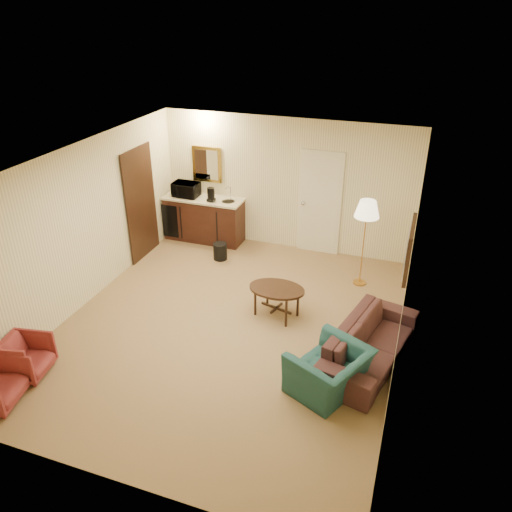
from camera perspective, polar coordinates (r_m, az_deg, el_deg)
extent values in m
plane|color=olive|center=(7.83, -3.04, -7.93)|extent=(6.00, 6.00, 0.00)
cube|color=#F3E8B6|center=(9.78, 3.44, 8.12)|extent=(5.00, 0.02, 2.60)
cube|color=#F3E8B6|center=(8.37, -19.37, 3.11)|extent=(0.02, 6.00, 2.60)
cube|color=#F3E8B6|center=(6.71, 16.89, -2.64)|extent=(0.02, 6.00, 2.60)
cube|color=white|center=(6.67, -3.59, 10.58)|extent=(5.00, 6.00, 0.02)
cube|color=beige|center=(9.69, 7.34, 6.02)|extent=(0.82, 0.06, 2.05)
cube|color=black|center=(9.71, -13.04, 5.73)|extent=(0.06, 0.98, 2.10)
cube|color=gold|center=(10.22, -5.63, 10.38)|extent=(0.62, 0.04, 0.72)
cube|color=black|center=(6.95, 17.08, 0.76)|extent=(0.06, 0.90, 0.70)
cube|color=#341810|center=(10.38, -5.93, 4.23)|extent=(1.64, 0.58, 0.92)
imported|color=black|center=(7.10, 12.98, -9.08)|extent=(1.03, 2.08, 0.78)
imported|color=#1C4747|center=(6.51, 8.39, -12.16)|extent=(0.95, 1.12, 0.83)
imported|color=maroon|center=(7.43, -24.87, -10.28)|extent=(0.63, 0.66, 0.60)
cube|color=black|center=(7.93, 2.36, -5.23)|extent=(1.01, 0.81, 0.51)
cube|color=#B7853D|center=(8.73, 12.19, 1.41)|extent=(0.51, 0.51, 1.58)
cylinder|color=black|center=(9.67, -4.12, 0.53)|extent=(0.27, 0.27, 0.33)
imported|color=black|center=(10.29, -8.02, 7.71)|extent=(0.52, 0.29, 0.35)
cylinder|color=black|center=(9.98, -5.17, 7.01)|extent=(0.16, 0.16, 0.28)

